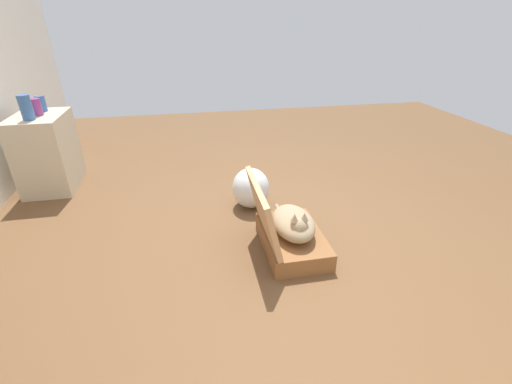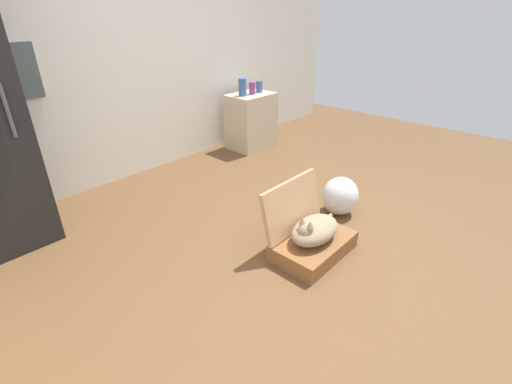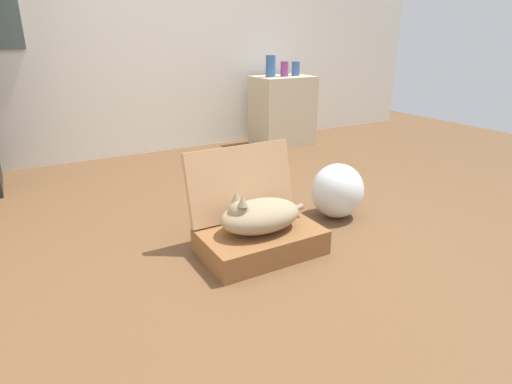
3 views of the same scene
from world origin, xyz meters
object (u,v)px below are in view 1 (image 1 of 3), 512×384
Objects in this scene: suitcase_base at (292,240)px; plastic_bag_white at (251,188)px; side_table at (47,152)px; vase_round at (37,107)px; vase_short at (41,104)px; vase_tall at (26,108)px; cat at (294,223)px.

plastic_bag_white is (0.66, 0.17, 0.11)m from suitcase_base.
suitcase_base is at bearing -125.89° from side_table.
plastic_bag_white is 2.38× the size of vase_round.
vase_short is at bearing 5.10° from vase_round.
vase_short is (1.56, 1.94, 0.70)m from suitcase_base.
vase_tall is at bearing 177.53° from vase_short.
side_table is at bearing 54.11° from suitcase_base.
cat is at bearing 177.67° from suitcase_base.
plastic_bag_white is at bearing -116.88° from vase_short.
cat is 2.56m from vase_short.
side_table reaches higher than cat.
cat is 0.75× the size of side_table.
vase_tall reaches higher than side_table.
vase_tall is (0.61, 1.78, 0.63)m from plastic_bag_white.
plastic_bag_white is 1.99m from vase_tall.
cat is 2.42m from side_table.
vase_tall is 0.15m from vase_round.
suitcase_base is 4.48× the size of vase_short.
vase_short reaches higher than side_table.
side_table is (1.42, 1.95, 0.13)m from cat.
vase_short is at bearing 63.12° from plastic_bag_white.
side_table is 0.44m from vase_short.
suitcase_base is 2.49m from vase_round.
vase_tall is 1.43× the size of vase_round.
cat is at bearing -165.56° from plastic_bag_white.
vase_round is at bearing -90.00° from side_table.
vase_tall is at bearing 71.27° from plastic_bag_white.
plastic_bag_white is (0.67, 0.17, -0.04)m from cat.
cat is 3.58× the size of vase_round.
vase_tall is (-0.15, 0.00, 0.45)m from side_table.
vase_round is (0.00, -0.02, 0.42)m from side_table.
vase_short is at bearing -3.32° from side_table.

